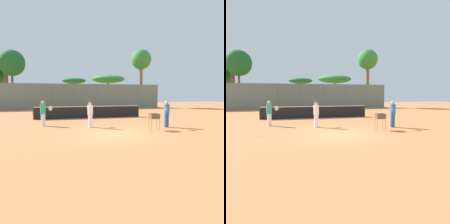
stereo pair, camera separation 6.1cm
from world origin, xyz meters
The scene contains 20 objects.
ground_plane centered at (0.00, 0.00, 0.00)m, with size 80.00×80.00×0.00m, color #C67242.
tennis_net centered at (0.00, 8.02, 0.56)m, with size 9.50×0.10×1.07m.
back_fence centered at (0.00, 20.09, 1.79)m, with size 25.94×0.08×3.57m.
tree_0 centered at (6.31, 25.45, 4.66)m, with size 5.67×5.67×5.39m.
tree_1 centered at (-8.54, 23.06, 6.51)m, with size 3.71×3.71×8.40m.
tree_2 centered at (0.52, 26.02, 4.27)m, with size 3.96×3.96×4.83m.
tree_3 centered at (10.92, 22.03, 7.45)m, with size 3.22×3.22×9.31m.
tree_5 centered at (-9.51, 23.92, 6.04)m, with size 3.74×3.74×6.93m.
player_white_outfit centered at (-0.84, 2.71, 0.87)m, with size 0.47×0.85×1.67m.
player_red_cap centered at (3.91, 1.38, 0.88)m, with size 0.60×0.80×1.72m.
player_yellow_shirt centered at (-3.79, 4.14, 0.88)m, with size 0.86×0.48×1.70m.
ball_cart centered at (2.64, 0.55, 0.75)m, with size 0.56×0.41×0.98m.
tennis_ball_0 centered at (0.52, 6.45, 0.03)m, with size 0.07×0.07×0.07m, color #D1E54C.
tennis_ball_1 centered at (-2.25, 2.01, 0.03)m, with size 0.07×0.07×0.07m, color #D1E54C.
tennis_ball_2 centered at (4.42, 0.81, 0.03)m, with size 0.07×0.07×0.07m, color #D1E54C.
tennis_ball_3 centered at (1.12, 4.74, 0.03)m, with size 0.07×0.07×0.07m, color #D1E54C.
tennis_ball_4 centered at (-4.25, 0.47, 0.03)m, with size 0.07×0.07×0.07m, color #D1E54C.
tennis_ball_5 centered at (3.66, 7.56, 0.03)m, with size 0.07×0.07×0.07m, color #D1E54C.
tennis_ball_6 centered at (1.26, 0.55, 0.03)m, with size 0.07×0.07×0.07m, color #D1E54C.
parked_car centered at (5.02, 23.05, 0.66)m, with size 4.20×1.70×1.60m.
Camera 1 is at (-3.27, -11.17, 2.16)m, focal length 35.00 mm.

